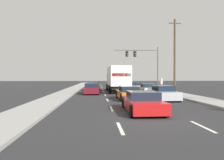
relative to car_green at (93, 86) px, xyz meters
name	(u,v)px	position (x,y,z in m)	size (l,w,h in m)	color
ground_plane	(112,89)	(3.29, 3.50, -0.59)	(140.00, 140.00, 0.00)	#2B2B2D
sidewalk_right	(158,90)	(9.78, -1.50, -0.52)	(2.48, 80.00, 0.14)	#9E9E99
sidewalk_left	(70,90)	(-3.20, -1.50, -0.52)	(2.48, 80.00, 0.14)	#9E9E99
lane_markings	(115,91)	(3.29, -1.06, -0.58)	(3.54, 57.00, 0.01)	silver
car_green	(93,86)	(0.00, 0.00, 0.00)	(2.05, 4.14, 1.25)	#196B38
car_maroon	(92,89)	(0.01, -6.75, 0.00)	(1.86, 4.54, 1.30)	maroon
box_truck	(117,77)	(3.40, -4.20, 1.40)	(2.68, 9.02, 3.37)	white
car_orange	(128,93)	(3.51, -13.28, -0.03)	(1.91, 4.33, 1.21)	orange
car_red	(142,102)	(3.32, -19.84, -0.04)	(1.98, 4.43, 1.19)	red
car_tan	(135,86)	(6.71, 0.52, -0.04)	(1.89, 4.09, 1.23)	tan
car_white	(148,89)	(6.90, -7.19, -0.03)	(2.01, 4.06, 1.21)	white
car_silver	(163,93)	(6.57, -13.70, 0.00)	(1.90, 4.50, 1.27)	#B7BABF
traffic_signal_mast	(140,58)	(8.27, 3.84, 4.82)	(7.79, 0.69, 7.33)	#595B56
utility_pole_mid	(175,54)	(11.91, -2.65, 4.76)	(1.80, 0.28, 10.42)	brown
pedestrian_near_corner	(161,84)	(9.83, -3.00, 0.46)	(0.38, 0.38, 1.80)	#1E233F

